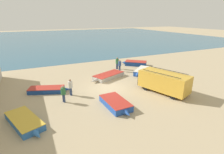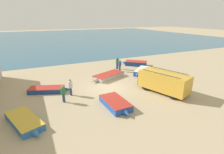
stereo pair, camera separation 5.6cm
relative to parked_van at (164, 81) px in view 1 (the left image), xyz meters
The scene contains 13 objects.
ground_plane 5.74m from the parked_van, 145.43° to the left, with size 200.00×200.00×0.00m, color tan.
sea_water 55.40m from the parked_van, 94.80° to the left, with size 120.00×80.00×0.01m, color #33607A.
parked_van is the anchor object (origin of this frame).
fishing_rowboat_0 11.78m from the parked_van, 155.12° to the left, with size 4.22×2.46×0.49m.
fishing_rowboat_1 7.17m from the parked_van, 117.92° to the left, with size 5.02×3.13×0.53m.
fishing_rowboat_2 12.81m from the parked_van, behind, with size 2.70×4.50×0.51m.
fishing_rowboat_3 10.58m from the parked_van, 73.05° to the left, with size 3.71×3.40×0.66m.
fishing_rowboat_4 5.87m from the parked_van, behind, with size 1.78×3.89×0.57m.
fishing_rowboat_5 6.19m from the parked_van, 76.27° to the left, with size 3.79×3.32×0.65m.
fisherman_0 9.80m from the parked_van, 168.55° to the left, with size 0.42×0.42×1.59m.
fisherman_1 9.41m from the parked_van, 92.88° to the left, with size 0.46×0.46×1.74m.
fisherman_2 9.25m from the parked_van, 160.07° to the left, with size 0.43×0.43×1.65m.
fisherman_3 8.21m from the parked_van, 94.82° to the left, with size 0.43×0.43×1.64m.
Camera 1 is at (-7.12, -15.86, 7.24)m, focal length 28.00 mm.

